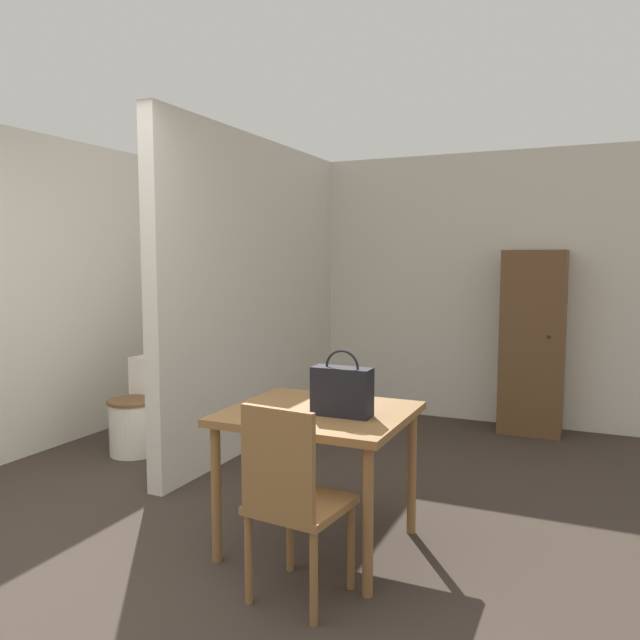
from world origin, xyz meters
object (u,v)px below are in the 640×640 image
at_px(dining_table, 319,426).
at_px(toilet, 139,413).
at_px(wooden_chair, 292,497).
at_px(handbag, 342,391).
at_px(wooden_cabinet, 533,342).

relative_size(dining_table, toilet, 1.28).
xyz_separation_m(dining_table, wooden_chair, (0.12, -0.55, -0.17)).
height_order(handbag, wooden_cabinet, wooden_cabinet).
xyz_separation_m(toilet, wooden_cabinet, (2.78, 1.85, 0.49)).
relative_size(wooden_chair, wooden_cabinet, 0.57).
bearing_deg(wooden_chair, wooden_cabinet, 84.48).
height_order(toilet, wooden_cabinet, wooden_cabinet).
bearing_deg(toilet, wooden_cabinet, 33.64).
height_order(wooden_chair, handbag, handbag).
relative_size(wooden_chair, toilet, 1.25).
distance_m(dining_table, handbag, 0.27).
bearing_deg(toilet, handbag, -24.77).
relative_size(dining_table, wooden_chair, 1.02).
relative_size(wooden_chair, handbag, 2.71).
bearing_deg(wooden_chair, dining_table, 108.27).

